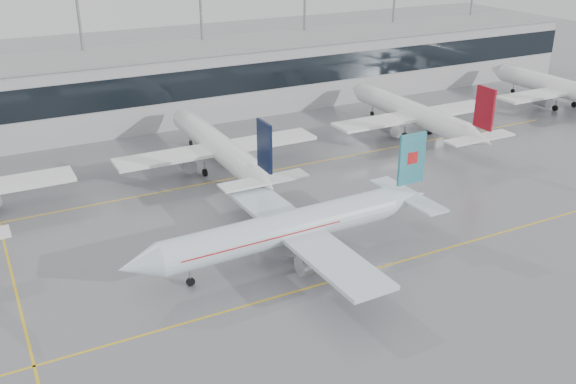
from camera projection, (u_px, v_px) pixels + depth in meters
ground at (342, 278)px, 65.76m from camera, size 320.00×320.00×0.00m
taxi_line_main at (342, 278)px, 65.76m from camera, size 120.00×0.25×0.01m
taxi_line_north at (229, 179)px, 90.10m from camera, size 120.00×0.25×0.01m
taxi_line_cross at (13, 281)px, 65.22m from camera, size 0.25×60.00×0.01m
terminal at (158, 86)px, 113.67m from camera, size 180.00×15.00×12.00m
terminal_glass at (170, 88)px, 106.93m from camera, size 180.00×0.20×5.00m
terminal_roof at (155, 51)px, 111.17m from camera, size 182.00×16.00×0.40m
light_masts at (145, 39)px, 115.58m from camera, size 156.40×1.00×22.60m
air_canada_jet at (294, 227)px, 68.26m from camera, size 36.87×29.58×11.64m
parked_jet_c at (218, 146)px, 91.61m from camera, size 29.64×36.96×11.72m
parked_jet_d at (414, 113)px, 106.43m from camera, size 29.64×36.96×11.72m
parked_jet_e at (563, 89)px, 121.25m from camera, size 29.64×36.96×11.72m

